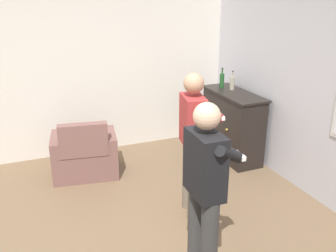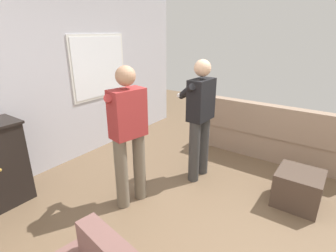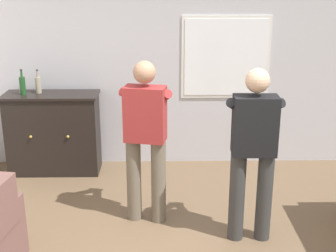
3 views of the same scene
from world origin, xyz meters
name	(u,v)px [view 3 (image 3 of 3)]	position (x,y,z in m)	size (l,w,h in m)	color
wall_back_with_window	(177,59)	(0.02, 2.66, 1.40)	(5.20, 0.15, 2.80)	silver
sideboard_cabinet	(54,133)	(-1.57, 2.30, 0.52)	(1.18, 0.49, 1.04)	black
bottle_wine_green	(38,85)	(-1.72, 2.35, 1.14)	(0.07, 0.07, 0.30)	gray
bottle_liquor_amber	(23,85)	(-1.89, 2.27, 1.16)	(0.07, 0.07, 0.32)	#1E4C23
person_standing_left	(146,135)	(-0.35, 1.03, 0.94)	(0.55, 0.51, 1.68)	#6B6051
person_standing_right	(253,148)	(0.66, 0.65, 0.94)	(0.56, 0.48, 1.68)	#383838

